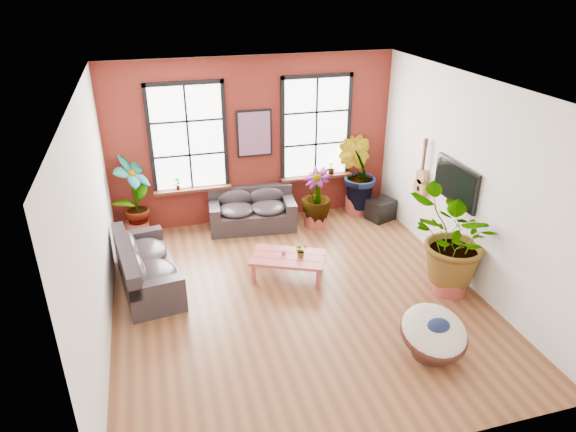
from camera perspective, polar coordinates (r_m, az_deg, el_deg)
name	(u,v)px	position (r m, az deg, el deg)	size (l,w,h in m)	color
room	(296,199)	(8.03, 0.87, 1.85)	(6.04, 6.54, 3.54)	brown
sofa_back	(252,210)	(10.94, -4.03, 0.63)	(1.87, 1.05, 0.82)	#2A2327
sofa_left	(144,267)	(9.20, -15.67, -5.51)	(1.15, 2.18, 0.82)	#2A2327
coffee_table	(288,258)	(9.14, 0.01, -4.74)	(1.47, 1.20, 0.49)	#9F3C39
papasan_chair	(434,333)	(7.68, 15.91, -12.43)	(1.06, 1.07, 0.72)	#422017
poster	(254,133)	(10.73, -3.76, 9.15)	(0.74, 0.06, 0.98)	black
tv_wall_unit	(445,183)	(9.65, 17.06, 3.58)	(0.13, 1.86, 1.20)	black
media_box	(381,209)	(11.48, 10.25, 0.72)	(0.67, 0.61, 0.46)	black
pot_back_left	(138,229)	(11.00, -16.36, -1.42)	(0.51, 0.51, 0.35)	brown
pot_back_right	(356,205)	(11.73, 7.61, 1.24)	(0.64, 0.64, 0.37)	brown
pot_right_wall	(450,281)	(9.23, 17.53, -6.93)	(0.64, 0.64, 0.40)	brown
pot_mid	(315,218)	(11.05, 3.04, -0.20)	(0.58, 0.58, 0.35)	brown
floor_plant_back_left	(134,195)	(10.65, -16.70, 2.29)	(0.85, 0.58, 1.61)	#1F4211
floor_plant_back_right	(357,173)	(11.45, 7.64, 4.75)	(0.88, 0.71, 1.60)	#1F4211
floor_plant_right_wall	(455,240)	(8.85, 18.04, -2.58)	(1.49, 1.29, 1.65)	#1F4211
floor_plant_mid	(316,195)	(10.82, 3.16, 2.36)	(0.64, 0.64, 1.15)	#1F4211
table_plant	(301,251)	(9.04, 1.45, -3.86)	(0.22, 0.19, 0.24)	#1F4211
sill_plant_left	(177,184)	(10.78, -12.18, 3.55)	(0.14, 0.10, 0.27)	#1F4211
sill_plant_right	(331,168)	(11.42, 4.82, 5.31)	(0.15, 0.15, 0.27)	#1F4211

